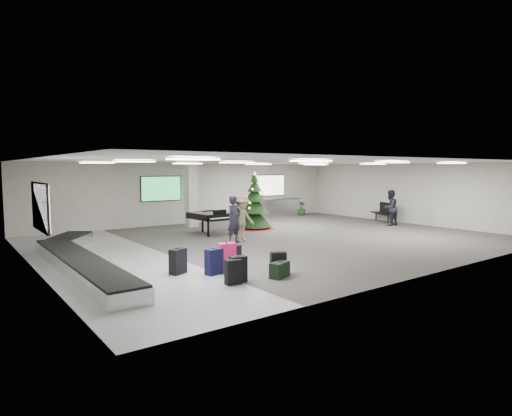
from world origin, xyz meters
TOP-DOWN VIEW (x-y plane):
  - ground at (0.00, 0.00)m, footprint 18.00×18.00m
  - room_envelope at (-0.38, 0.67)m, footprint 18.02×14.02m
  - baggage_carousel at (-7.84, -0.08)m, footprint 2.28×9.71m
  - service_counter at (5.00, 6.65)m, footprint 4.05×0.65m
  - suitcase_0 at (-5.25, -4.63)m, footprint 0.43×0.27m
  - suitcase_1 at (-5.02, -4.51)m, footprint 0.46×0.30m
  - pink_suitcase at (-4.54, -3.21)m, footprint 0.53×0.35m
  - suitcase_3 at (-3.90, -2.71)m, footprint 0.42×0.33m
  - navy_suitcase at (-5.12, -3.47)m, footprint 0.50×0.33m
  - green_duffel at (-3.86, -4.78)m, footprint 0.69×0.52m
  - suitcase_7 at (-3.66, -4.47)m, footprint 0.48×0.38m
  - suitcase_8 at (-5.89, -2.83)m, footprint 0.55×0.44m
  - christmas_tree at (1.17, 3.20)m, footprint 1.96×1.96m
  - grand_piano at (-1.37, 2.99)m, footprint 1.64×2.05m
  - bench at (8.61, 1.28)m, footprint 1.21×1.74m
  - traveler_a at (-1.92, 0.35)m, footprint 0.76×0.59m
  - traveler_b at (-1.39, 0.57)m, footprint 1.27×0.84m
  - traveler_bench at (7.39, -0.05)m, footprint 0.91×0.72m
  - potted_plant_left at (2.74, 6.05)m, footprint 0.51×0.53m
  - potted_plant_right at (7.16, 6.34)m, footprint 0.58×0.58m

SIDE VIEW (x-z plane):
  - ground at x=0.00m, z-range 0.00..0.00m
  - green_duffel at x=-3.86m, z-range -0.01..0.43m
  - baggage_carousel at x=-7.84m, z-range 0.00..0.43m
  - suitcase_3 at x=-3.90m, z-range -0.01..0.57m
  - suitcase_7 at x=-3.66m, z-range -0.01..0.63m
  - suitcase_0 at x=-5.25m, z-range -0.01..0.64m
  - suitcase_1 at x=-5.02m, z-range -0.01..0.68m
  - suitcase_8 at x=-5.89m, z-range -0.01..0.72m
  - navy_suitcase at x=-5.12m, z-range -0.01..0.73m
  - potted_plant_left at x=2.74m, z-range 0.00..0.75m
  - pink_suitcase at x=-4.54m, z-range -0.01..0.79m
  - potted_plant_right at x=7.16m, z-range 0.00..0.87m
  - service_counter at x=5.00m, z-range 0.01..1.09m
  - bench at x=8.61m, z-range 0.07..1.12m
  - grand_piano at x=-1.37m, z-range 0.24..1.37m
  - traveler_bench at x=7.39m, z-range 0.00..1.83m
  - traveler_b at x=-1.39m, z-range 0.00..1.84m
  - traveler_a at x=-1.92m, z-range 0.00..1.86m
  - christmas_tree at x=1.17m, z-range -0.44..2.36m
  - room_envelope at x=-0.38m, z-range 0.73..3.94m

